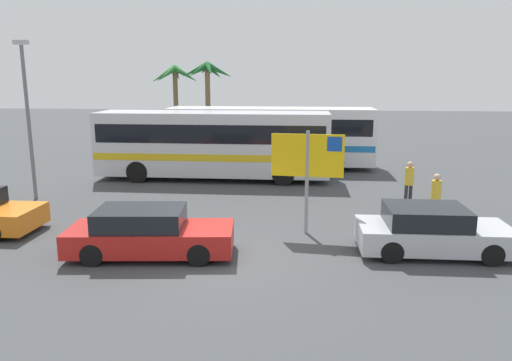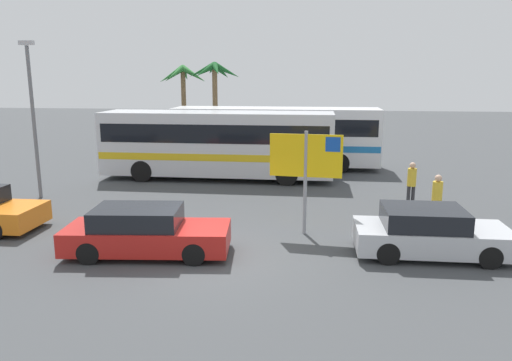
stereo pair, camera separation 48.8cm
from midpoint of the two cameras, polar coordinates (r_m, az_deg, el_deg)
ground at (r=13.30m, az=-5.85°, el=-9.04°), size 120.00×120.00×0.00m
bus_front_coach at (r=23.07m, az=-5.63°, el=4.55°), size 10.83×2.59×3.17m
bus_rear_coach at (r=26.00m, az=1.14°, el=5.45°), size 10.83×2.59×3.17m
ferry_sign at (r=14.75m, az=5.29°, el=2.46°), size 2.20×0.26×3.20m
car_red at (r=13.58m, az=-13.54°, el=-6.02°), size 4.57×2.13×1.32m
car_silver at (r=14.13m, az=18.95°, el=-5.64°), size 4.10×1.88×1.32m
pedestrian_by_bus at (r=18.85m, az=16.83°, el=0.03°), size 0.32×0.32×1.72m
pedestrian_crossing_lot at (r=16.78m, az=19.59°, el=-1.60°), size 0.32×0.32×1.72m
lamp_post_left_side at (r=20.91m, az=-25.82°, el=7.05°), size 0.56×0.20×6.12m
palm_tree_seaside at (r=31.38m, az=-6.22°, el=11.74°), size 3.36×3.35×5.71m
palm_tree_inland at (r=33.81m, az=-9.84°, el=11.51°), size 3.37×3.54×5.58m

